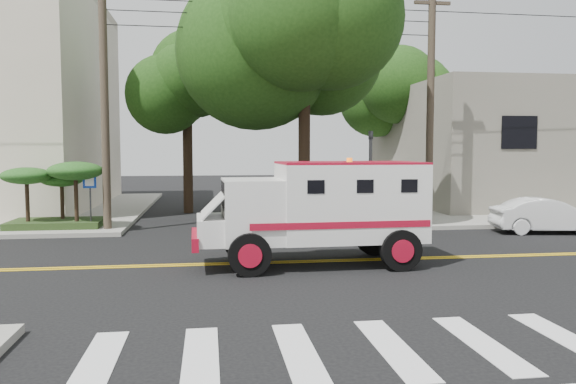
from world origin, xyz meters
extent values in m
plane|color=black|center=(0.00, 0.00, 0.00)|extent=(100.00, 100.00, 0.00)
cube|color=gray|center=(13.50, 13.50, 0.07)|extent=(17.00, 17.00, 0.15)
cube|color=slate|center=(15.00, 14.00, 3.15)|extent=(14.00, 12.00, 6.00)
cylinder|color=#382D23|center=(-5.60, 6.00, 4.50)|extent=(0.28, 0.28, 9.00)
cylinder|color=#382D23|center=(6.30, 6.20, 4.50)|extent=(0.28, 0.28, 9.00)
cylinder|color=black|center=(1.50, 6.50, 3.50)|extent=(0.44, 0.44, 7.00)
sphere|color=#18370F|center=(1.50, 6.50, 7.00)|extent=(5.32, 5.32, 5.32)
sphere|color=#18370F|center=(2.64, 5.74, 7.57)|extent=(4.56, 4.56, 4.56)
cylinder|color=black|center=(-3.00, 12.00, 2.80)|extent=(0.44, 0.44, 5.60)
sphere|color=#18370F|center=(-3.00, 12.00, 5.60)|extent=(3.92, 3.92, 3.92)
sphere|color=#18370F|center=(-2.16, 11.44, 6.02)|extent=(3.36, 3.36, 3.36)
cylinder|color=black|center=(8.50, 16.00, 2.97)|extent=(0.44, 0.44, 5.95)
sphere|color=#18370F|center=(8.50, 16.00, 5.95)|extent=(4.20, 4.20, 4.20)
sphere|color=#18370F|center=(9.40, 15.40, 6.40)|extent=(3.60, 3.60, 3.60)
cylinder|color=#3F3F42|center=(3.80, 5.60, 1.80)|extent=(0.12, 0.12, 3.60)
imported|color=#3F3F42|center=(3.80, 5.60, 3.15)|extent=(0.15, 0.18, 0.90)
cylinder|color=#3F3F42|center=(-6.20, 6.20, 1.00)|extent=(0.06, 0.06, 2.00)
cube|color=#0C33A5|center=(-6.20, 6.14, 1.80)|extent=(0.45, 0.03, 0.45)
cube|color=#1E3314|center=(-7.50, 6.80, 0.27)|extent=(3.20, 2.00, 0.24)
cylinder|color=black|center=(-8.40, 6.50, 1.15)|extent=(0.14, 0.14, 1.52)
ellipsoid|color=#194314|center=(-8.40, 6.50, 2.00)|extent=(1.73, 1.73, 0.60)
cylinder|color=black|center=(-7.40, 7.20, 1.07)|extent=(0.14, 0.14, 1.36)
ellipsoid|color=#194314|center=(-7.40, 7.20, 1.83)|extent=(1.55, 1.55, 0.54)
cylinder|color=black|center=(-6.70, 6.30, 1.23)|extent=(0.14, 0.14, 1.68)
ellipsoid|color=#194314|center=(-6.70, 6.30, 2.17)|extent=(1.91, 1.91, 0.66)
cube|color=silver|center=(1.48, -0.41, 1.60)|extent=(3.61, 2.19, 1.92)
cube|color=silver|center=(-0.99, -0.47, 1.42)|extent=(1.51, 2.04, 1.55)
cube|color=black|center=(-1.70, -0.48, 1.83)|extent=(0.09, 1.55, 0.64)
cube|color=silver|center=(-1.95, -0.49, 0.96)|extent=(0.87, 1.85, 0.64)
cube|color=maroon|center=(-2.40, -0.50, 0.73)|extent=(0.21, 1.97, 0.32)
cube|color=maroon|center=(1.48, -0.41, 2.59)|extent=(3.61, 2.19, 0.05)
cylinder|color=black|center=(-1.15, -1.49, 0.50)|extent=(1.01, 0.32, 1.01)
cylinder|color=black|center=(-1.19, 0.55, 0.50)|extent=(1.01, 0.32, 1.01)
cylinder|color=black|center=(2.51, -1.41, 0.50)|extent=(1.01, 0.32, 1.01)
cylinder|color=black|center=(2.46, 0.64, 0.50)|extent=(1.01, 0.32, 1.01)
imported|color=silver|center=(9.70, 3.80, 0.61)|extent=(3.89, 1.86, 1.23)
imported|color=gray|center=(5.50, 5.50, 0.98)|extent=(0.61, 0.41, 1.66)
imported|color=gray|center=(5.50, 5.50, 1.06)|extent=(0.94, 0.76, 1.83)
camera|label=1|loc=(-2.07, -14.27, 2.92)|focal=35.00mm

